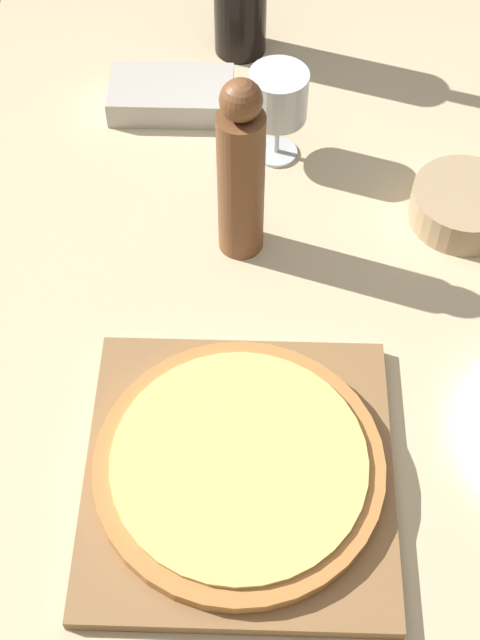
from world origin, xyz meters
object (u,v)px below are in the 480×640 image
Objects in this scene: small_bowl at (463,205)px; wine_glass at (278,98)px; pizza at (239,465)px; pepper_mill at (241,174)px.

wine_glass is at bearing 154.62° from small_bowl.
pizza is 1.18× the size of pepper_mill.
pizza is 2.24× the size of wine_glass.
wine_glass reaches higher than pizza.
pizza is 0.49m from small_bowl.
pepper_mill reaches higher than pizza.
small_bowl is at bearing 53.90° from pizza.
pepper_mill is 0.18m from wine_glass.
pizza is 0.52m from wine_glass.
pizza is 0.35m from pepper_mill.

